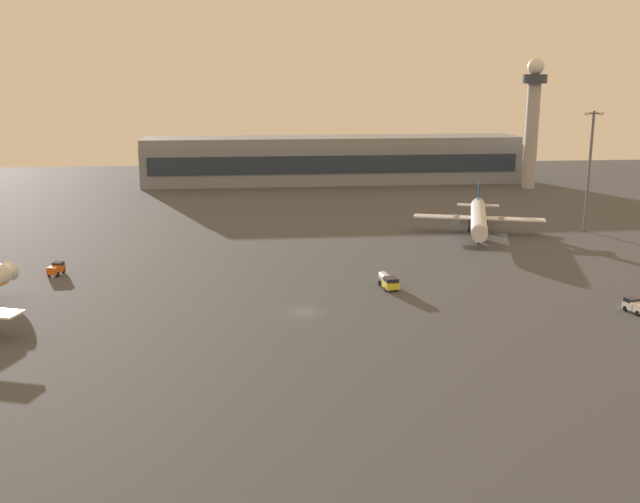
{
  "coord_description": "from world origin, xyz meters",
  "views": [
    {
      "loc": [
        -9.53,
        -113.66,
        37.33
      ],
      "look_at": [
        5.28,
        25.25,
        4.0
      ],
      "focal_mm": 41.25,
      "sensor_mm": 36.0,
      "label": 1
    }
  ],
  "objects_px": {
    "cargo_loader": "(56,269)",
    "apron_light_east": "(590,164)",
    "fuel_truck": "(388,281)",
    "control_tower": "(533,114)",
    "baggage_tractor": "(636,306)",
    "airplane_far_stand": "(479,218)"
  },
  "relations": [
    {
      "from": "baggage_tractor",
      "to": "fuel_truck",
      "type": "xyz_separation_m",
      "value": [
        -37.04,
        18.31,
        0.19
      ]
    },
    {
      "from": "baggage_tractor",
      "to": "fuel_truck",
      "type": "distance_m",
      "value": 41.31
    },
    {
      "from": "control_tower",
      "to": "apron_light_east",
      "type": "relative_size",
      "value": 1.48
    },
    {
      "from": "airplane_far_stand",
      "to": "baggage_tractor",
      "type": "xyz_separation_m",
      "value": [
        5.98,
        -62.72,
        -2.75
      ]
    },
    {
      "from": "baggage_tractor",
      "to": "apron_light_east",
      "type": "height_order",
      "value": "apron_light_east"
    },
    {
      "from": "control_tower",
      "to": "cargo_loader",
      "type": "xyz_separation_m",
      "value": [
        -134.08,
        -100.17,
        -23.72
      ]
    },
    {
      "from": "control_tower",
      "to": "baggage_tractor",
      "type": "relative_size",
      "value": 9.64
    },
    {
      "from": "airplane_far_stand",
      "to": "apron_light_east",
      "type": "xyz_separation_m",
      "value": [
        27.0,
        -0.14,
        12.65
      ]
    },
    {
      "from": "airplane_far_stand",
      "to": "baggage_tractor",
      "type": "relative_size",
      "value": 8.79
    },
    {
      "from": "control_tower",
      "to": "cargo_loader",
      "type": "bearing_deg",
      "value": -143.24
    },
    {
      "from": "cargo_loader",
      "to": "fuel_truck",
      "type": "height_order",
      "value": "fuel_truck"
    },
    {
      "from": "control_tower",
      "to": "cargo_loader",
      "type": "relative_size",
      "value": 9.75
    },
    {
      "from": "fuel_truck",
      "to": "apron_light_east",
      "type": "bearing_deg",
      "value": -149.04
    },
    {
      "from": "control_tower",
      "to": "baggage_tractor",
      "type": "distance_m",
      "value": 141.04
    },
    {
      "from": "control_tower",
      "to": "baggage_tractor",
      "type": "bearing_deg",
      "value": -104.57
    },
    {
      "from": "fuel_truck",
      "to": "apron_light_east",
      "type": "height_order",
      "value": "apron_light_east"
    },
    {
      "from": "baggage_tractor",
      "to": "fuel_truck",
      "type": "relative_size",
      "value": 0.69
    },
    {
      "from": "airplane_far_stand",
      "to": "baggage_tractor",
      "type": "bearing_deg",
      "value": 112.85
    },
    {
      "from": "fuel_truck",
      "to": "control_tower",
      "type": "bearing_deg",
      "value": -128.15
    },
    {
      "from": "cargo_loader",
      "to": "apron_light_east",
      "type": "bearing_deg",
      "value": 24.93
    },
    {
      "from": "control_tower",
      "to": "airplane_far_stand",
      "type": "height_order",
      "value": "control_tower"
    },
    {
      "from": "cargo_loader",
      "to": "fuel_truck",
      "type": "bearing_deg",
      "value": -2.8
    }
  ]
}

